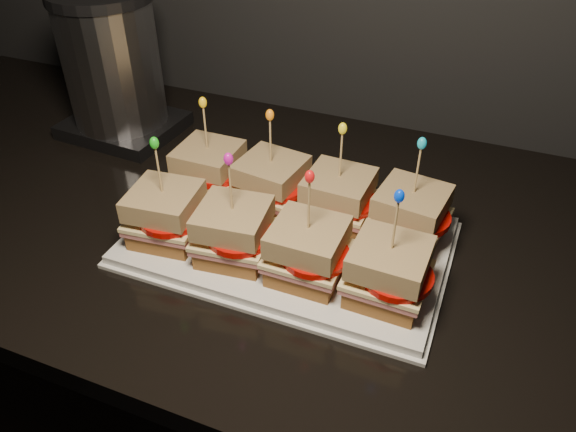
% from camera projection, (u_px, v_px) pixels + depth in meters
% --- Properties ---
extents(granite_slab, '(2.63, 0.73, 0.03)m').
position_uv_depth(granite_slab, '(556.00, 292.00, 0.76)').
color(granite_slab, black).
rests_on(granite_slab, cabinet).
extents(platter, '(0.44, 0.27, 0.02)m').
position_uv_depth(platter, '(288.00, 241.00, 0.81)').
color(platter, white).
rests_on(platter, granite_slab).
extents(platter_rim, '(0.45, 0.29, 0.01)m').
position_uv_depth(platter_rim, '(288.00, 245.00, 0.81)').
color(platter_rim, white).
rests_on(platter_rim, granite_slab).
extents(sandwich_0_bread_bot, '(0.09, 0.09, 0.02)m').
position_uv_depth(sandwich_0_bread_bot, '(211.00, 184.00, 0.89)').
color(sandwich_0_bread_bot, '#603512').
rests_on(sandwich_0_bread_bot, platter).
extents(sandwich_0_ham, '(0.10, 0.09, 0.01)m').
position_uv_depth(sandwich_0_ham, '(210.00, 175.00, 0.88)').
color(sandwich_0_ham, '#B55659').
rests_on(sandwich_0_ham, sandwich_0_bread_bot).
extents(sandwich_0_cheese, '(0.10, 0.10, 0.01)m').
position_uv_depth(sandwich_0_cheese, '(210.00, 172.00, 0.88)').
color(sandwich_0_cheese, '#FAE195').
rests_on(sandwich_0_cheese, sandwich_0_ham).
extents(sandwich_0_tomato, '(0.09, 0.09, 0.01)m').
position_uv_depth(sandwich_0_tomato, '(214.00, 171.00, 0.87)').
color(sandwich_0_tomato, '#BC0B05').
rests_on(sandwich_0_tomato, sandwich_0_cheese).
extents(sandwich_0_bread_top, '(0.09, 0.09, 0.03)m').
position_uv_depth(sandwich_0_bread_top, '(208.00, 156.00, 0.86)').
color(sandwich_0_bread_top, '#542A0A').
rests_on(sandwich_0_bread_top, sandwich_0_tomato).
extents(sandwich_0_pick, '(0.00, 0.00, 0.09)m').
position_uv_depth(sandwich_0_pick, '(205.00, 130.00, 0.83)').
color(sandwich_0_pick, tan).
rests_on(sandwich_0_pick, sandwich_0_bread_top).
extents(sandwich_0_frill, '(0.01, 0.01, 0.02)m').
position_uv_depth(sandwich_0_frill, '(203.00, 102.00, 0.81)').
color(sandwich_0_frill, yellow).
rests_on(sandwich_0_frill, sandwich_0_pick).
extents(sandwich_1_bread_bot, '(0.10, 0.10, 0.02)m').
position_uv_depth(sandwich_1_bread_bot, '(272.00, 198.00, 0.86)').
color(sandwich_1_bread_bot, '#603512').
rests_on(sandwich_1_bread_bot, platter).
extents(sandwich_1_ham, '(0.11, 0.11, 0.01)m').
position_uv_depth(sandwich_1_ham, '(271.00, 189.00, 0.85)').
color(sandwich_1_ham, '#B55659').
rests_on(sandwich_1_ham, sandwich_1_bread_bot).
extents(sandwich_1_cheese, '(0.11, 0.11, 0.01)m').
position_uv_depth(sandwich_1_cheese, '(271.00, 186.00, 0.85)').
color(sandwich_1_cheese, '#FAE195').
rests_on(sandwich_1_cheese, sandwich_1_ham).
extents(sandwich_1_tomato, '(0.09, 0.09, 0.01)m').
position_uv_depth(sandwich_1_tomato, '(277.00, 185.00, 0.83)').
color(sandwich_1_tomato, '#BC0B05').
rests_on(sandwich_1_tomato, sandwich_1_cheese).
extents(sandwich_1_bread_top, '(0.10, 0.10, 0.03)m').
position_uv_depth(sandwich_1_bread_top, '(271.00, 170.00, 0.83)').
color(sandwich_1_bread_top, '#542A0A').
rests_on(sandwich_1_bread_top, sandwich_1_tomato).
extents(sandwich_1_pick, '(0.00, 0.00, 0.09)m').
position_uv_depth(sandwich_1_pick, '(270.00, 143.00, 0.80)').
color(sandwich_1_pick, tan).
rests_on(sandwich_1_pick, sandwich_1_bread_top).
extents(sandwich_1_frill, '(0.01, 0.01, 0.02)m').
position_uv_depth(sandwich_1_frill, '(270.00, 115.00, 0.78)').
color(sandwich_1_frill, orange).
rests_on(sandwich_1_frill, sandwich_1_pick).
extents(sandwich_2_bread_bot, '(0.09, 0.09, 0.02)m').
position_uv_depth(sandwich_2_bread_bot, '(337.00, 214.00, 0.83)').
color(sandwich_2_bread_bot, '#603512').
rests_on(sandwich_2_bread_bot, platter).
extents(sandwich_2_ham, '(0.10, 0.10, 0.01)m').
position_uv_depth(sandwich_2_ham, '(338.00, 205.00, 0.82)').
color(sandwich_2_ham, '#B55659').
rests_on(sandwich_2_ham, sandwich_2_bread_bot).
extents(sandwich_2_cheese, '(0.10, 0.10, 0.01)m').
position_uv_depth(sandwich_2_cheese, '(338.00, 201.00, 0.81)').
color(sandwich_2_cheese, '#FAE195').
rests_on(sandwich_2_cheese, sandwich_2_ham).
extents(sandwich_2_tomato, '(0.09, 0.09, 0.01)m').
position_uv_depth(sandwich_2_tomato, '(345.00, 200.00, 0.80)').
color(sandwich_2_tomato, '#BC0B05').
rests_on(sandwich_2_tomato, sandwich_2_cheese).
extents(sandwich_2_bread_top, '(0.09, 0.09, 0.03)m').
position_uv_depth(sandwich_2_bread_top, '(339.00, 185.00, 0.80)').
color(sandwich_2_bread_top, '#542A0A').
rests_on(sandwich_2_bread_top, sandwich_2_tomato).
extents(sandwich_2_pick, '(0.00, 0.00, 0.09)m').
position_uv_depth(sandwich_2_pick, '(341.00, 158.00, 0.77)').
color(sandwich_2_pick, tan).
rests_on(sandwich_2_pick, sandwich_2_bread_top).
extents(sandwich_2_frill, '(0.01, 0.01, 0.02)m').
position_uv_depth(sandwich_2_frill, '(343.00, 128.00, 0.74)').
color(sandwich_2_frill, yellow).
rests_on(sandwich_2_frill, sandwich_2_pick).
extents(sandwich_3_bread_bot, '(0.10, 0.10, 0.02)m').
position_uv_depth(sandwich_3_bread_bot, '(408.00, 230.00, 0.80)').
color(sandwich_3_bread_bot, '#603512').
rests_on(sandwich_3_bread_bot, platter).
extents(sandwich_3_ham, '(0.11, 0.11, 0.01)m').
position_uv_depth(sandwich_3_ham, '(409.00, 221.00, 0.79)').
color(sandwich_3_ham, '#B55659').
rests_on(sandwich_3_ham, sandwich_3_bread_bot).
extents(sandwich_3_cheese, '(0.11, 0.11, 0.01)m').
position_uv_depth(sandwich_3_cheese, '(410.00, 217.00, 0.78)').
color(sandwich_3_cheese, '#FAE195').
rests_on(sandwich_3_cheese, sandwich_3_ham).
extents(sandwich_3_tomato, '(0.09, 0.09, 0.01)m').
position_uv_depth(sandwich_3_tomato, '(418.00, 217.00, 0.77)').
color(sandwich_3_tomato, '#BC0B05').
rests_on(sandwich_3_tomato, sandwich_3_cheese).
extents(sandwich_3_bread_top, '(0.10, 0.10, 0.03)m').
position_uv_depth(sandwich_3_bread_top, '(412.00, 201.00, 0.77)').
color(sandwich_3_bread_top, '#542A0A').
rests_on(sandwich_3_bread_top, sandwich_3_tomato).
extents(sandwich_3_pick, '(0.00, 0.00, 0.09)m').
position_uv_depth(sandwich_3_pick, '(417.00, 173.00, 0.74)').
color(sandwich_3_pick, tan).
rests_on(sandwich_3_pick, sandwich_3_bread_top).
extents(sandwich_3_frill, '(0.01, 0.01, 0.02)m').
position_uv_depth(sandwich_3_frill, '(422.00, 143.00, 0.71)').
color(sandwich_3_frill, '#119FB7').
rests_on(sandwich_3_frill, sandwich_3_pick).
extents(sandwich_4_bread_bot, '(0.10, 0.10, 0.02)m').
position_uv_depth(sandwich_4_bread_bot, '(168.00, 230.00, 0.80)').
color(sandwich_4_bread_bot, '#603512').
rests_on(sandwich_4_bread_bot, platter).
extents(sandwich_4_ham, '(0.11, 0.10, 0.01)m').
position_uv_depth(sandwich_4_ham, '(167.00, 221.00, 0.79)').
color(sandwich_4_ham, '#B55659').
rests_on(sandwich_4_ham, sandwich_4_bread_bot).
extents(sandwich_4_cheese, '(0.11, 0.11, 0.01)m').
position_uv_depth(sandwich_4_cheese, '(166.00, 217.00, 0.78)').
color(sandwich_4_cheese, '#FAE195').
rests_on(sandwich_4_cheese, sandwich_4_ham).
extents(sandwich_4_tomato, '(0.09, 0.09, 0.01)m').
position_uv_depth(sandwich_4_tomato, '(171.00, 217.00, 0.77)').
color(sandwich_4_tomato, '#BC0B05').
rests_on(sandwich_4_tomato, sandwich_4_cheese).
extents(sandwich_4_bread_top, '(0.10, 0.10, 0.03)m').
position_uv_depth(sandwich_4_bread_top, '(164.00, 201.00, 0.77)').
color(sandwich_4_bread_top, '#542A0A').
rests_on(sandwich_4_bread_top, sandwich_4_tomato).
extents(sandwich_4_pick, '(0.00, 0.00, 0.09)m').
position_uv_depth(sandwich_4_pick, '(159.00, 173.00, 0.74)').
color(sandwich_4_pick, tan).
rests_on(sandwich_4_pick, sandwich_4_bread_top).
extents(sandwich_4_frill, '(0.01, 0.01, 0.02)m').
position_uv_depth(sandwich_4_frill, '(154.00, 143.00, 0.71)').
color(sandwich_4_frill, '#1AA518').
rests_on(sandwich_4_frill, sandwich_4_pick).
extents(sandwich_5_bread_bot, '(0.10, 0.10, 0.02)m').
position_uv_depth(sandwich_5_bread_bot, '(235.00, 248.00, 0.77)').
color(sandwich_5_bread_bot, '#603512').
rests_on(sandwich_5_bread_bot, platter).
extents(sandwich_5_ham, '(0.11, 0.10, 0.01)m').
position_uv_depth(sandwich_5_ham, '(234.00, 238.00, 0.76)').
color(sandwich_5_ham, '#B55659').
rests_on(sandwich_5_ham, sandwich_5_bread_bot).
extents(sandwich_5_cheese, '(0.11, 0.11, 0.01)m').
position_uv_depth(sandwich_5_cheese, '(234.00, 234.00, 0.75)').
color(sandwich_5_cheese, '#FAE195').
rests_on(sandwich_5_cheese, sandwich_5_ham).
extents(sandwich_5_tomato, '(0.09, 0.09, 0.01)m').
position_uv_depth(sandwich_5_tomato, '(240.00, 235.00, 0.74)').
color(sandwich_5_tomato, '#BC0B05').
rests_on(sandwich_5_tomato, sandwich_5_cheese).
extents(sandwich_5_bread_top, '(0.10, 0.10, 0.03)m').
position_uv_depth(sandwich_5_bread_top, '(233.00, 218.00, 0.74)').
color(sandwich_5_bread_top, '#542A0A').
rests_on(sandwich_5_bread_top, sandwich_5_tomato).
extents(sandwich_5_pick, '(0.00, 0.00, 0.09)m').
position_uv_depth(sandwich_5_pick, '(231.00, 190.00, 0.71)').
color(sandwich_5_pick, tan).
rests_on(sandwich_5_pick, sandwich_5_bread_top).
extents(sandwich_5_frill, '(0.01, 0.01, 0.02)m').
position_uv_depth(sandwich_5_frill, '(228.00, 159.00, 0.68)').
color(sandwich_5_frill, '#BF1493').
rests_on(sandwich_5_frill, sandwich_5_pick).
extents(sandwich_6_bread_bot, '(0.09, 0.09, 0.02)m').
position_uv_depth(sandwich_6_bread_bot, '(307.00, 267.00, 0.73)').
color(sandwich_6_bread_bot, '#603512').
rests_on(sandwich_6_bread_bot, platter).
extents(sandwich_6_ham, '(0.10, 0.09, 0.01)m').
position_uv_depth(sandwich_6_ham, '(307.00, 258.00, 0.73)').
color(sandwich_6_ham, '#B55659').
rests_on(sandwich_6_ham, sandwich_6_bread_bot).
extents(sandwich_6_cheese, '(0.10, 0.10, 0.01)m').
position_uv_depth(sandwich_6_cheese, '(308.00, 254.00, 0.72)').
color(sandwich_6_cheese, '#FAE195').
rests_on(sandwich_6_cheese, sandwich_6_ham).
extents(sandwich_6_tomato, '(0.09, 0.09, 0.01)m').
position_uv_depth(sandwich_6_tomato, '(315.00, 254.00, 0.71)').
color(sandwich_6_tomato, '#BC0B05').
rests_on(sandwich_6_tomato, sandwich_6_cheese).
extents(sandwich_6_bread_top, '(0.09, 0.09, 0.03)m').
position_uv_depth(sandwich_6_bread_top, '(308.00, 237.00, 0.70)').
color(sandwich_6_bread_top, '#542A0A').
rests_on(sandwich_6_bread_top, sandwich_6_tomato).
extents(sandwich_6_pick, '(0.00, 0.00, 0.09)m').
position_uv_depth(sandwich_6_pick, '(309.00, 208.00, 0.68)').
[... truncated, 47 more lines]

